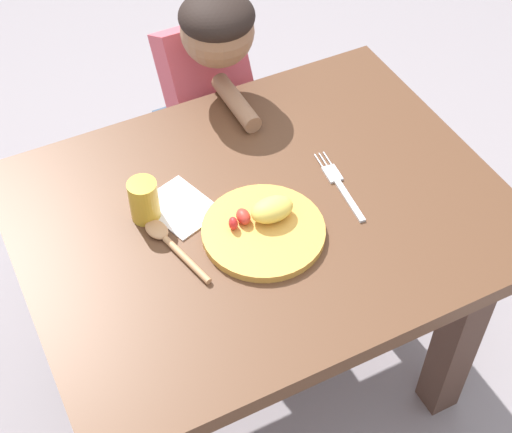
% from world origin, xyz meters
% --- Properties ---
extents(ground_plane, '(8.00, 8.00, 0.00)m').
position_xyz_m(ground_plane, '(0.00, 0.00, 0.00)').
color(ground_plane, gray).
extents(dining_table, '(1.00, 0.78, 0.66)m').
position_xyz_m(dining_table, '(0.00, 0.00, 0.53)').
color(dining_table, brown).
rests_on(dining_table, ground_plane).
extents(plate, '(0.25, 0.25, 0.06)m').
position_xyz_m(plate, '(-0.02, -0.06, 0.68)').
color(plate, gold).
rests_on(plate, dining_table).
extents(fork, '(0.04, 0.22, 0.01)m').
position_xyz_m(fork, '(0.18, -0.02, 0.67)').
color(fork, silver).
rests_on(fork, dining_table).
extents(spoon, '(0.07, 0.20, 0.02)m').
position_xyz_m(spoon, '(-0.21, -0.00, 0.67)').
color(spoon, tan).
rests_on(spoon, dining_table).
extents(drinking_cup, '(0.06, 0.06, 0.09)m').
position_xyz_m(drinking_cup, '(-0.22, 0.09, 0.71)').
color(drinking_cup, gold).
rests_on(drinking_cup, dining_table).
extents(person, '(0.22, 0.41, 0.91)m').
position_xyz_m(person, '(0.09, 0.49, 0.49)').
color(person, '#3A5169').
rests_on(person, ground_plane).
extents(napkin, '(0.15, 0.17, 0.00)m').
position_xyz_m(napkin, '(-0.15, 0.08, 0.66)').
color(napkin, white).
rests_on(napkin, dining_table).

